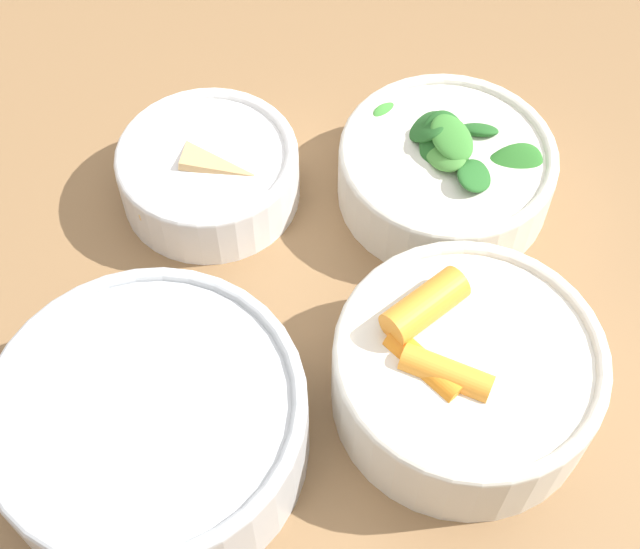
{
  "coord_description": "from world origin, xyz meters",
  "views": [
    {
      "loc": [
        -0.1,
        0.36,
        1.28
      ],
      "look_at": [
        -0.03,
        0.02,
        0.76
      ],
      "focal_mm": 50.0,
      "sensor_mm": 36.0,
      "label": 1
    }
  ],
  "objects_px": {
    "bowl_greens": "(447,169)",
    "bowl_cookies": "(208,171)",
    "bowl_carrots": "(464,372)",
    "bowl_beans_hotdog": "(152,425)"
  },
  "relations": [
    {
      "from": "bowl_cookies",
      "to": "bowl_carrots",
      "type": "bearing_deg",
      "value": 148.0
    },
    {
      "from": "bowl_greens",
      "to": "bowl_beans_hotdog",
      "type": "height_order",
      "value": "bowl_greens"
    },
    {
      "from": "bowl_greens",
      "to": "bowl_cookies",
      "type": "relative_size",
      "value": 1.19
    },
    {
      "from": "bowl_greens",
      "to": "bowl_cookies",
      "type": "distance_m",
      "value": 0.18
    },
    {
      "from": "bowl_carrots",
      "to": "bowl_greens",
      "type": "relative_size",
      "value": 1.06
    },
    {
      "from": "bowl_carrots",
      "to": "bowl_greens",
      "type": "xyz_separation_m",
      "value": [
        0.04,
        -0.17,
        -0.01
      ]
    },
    {
      "from": "bowl_carrots",
      "to": "bowl_cookies",
      "type": "height_order",
      "value": "bowl_carrots"
    },
    {
      "from": "bowl_greens",
      "to": "bowl_cookies",
      "type": "height_order",
      "value": "bowl_greens"
    },
    {
      "from": "bowl_greens",
      "to": "bowl_beans_hotdog",
      "type": "bearing_deg",
      "value": 59.29
    },
    {
      "from": "bowl_carrots",
      "to": "bowl_cookies",
      "type": "xyz_separation_m",
      "value": [
        0.21,
        -0.13,
        -0.01
      ]
    }
  ]
}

